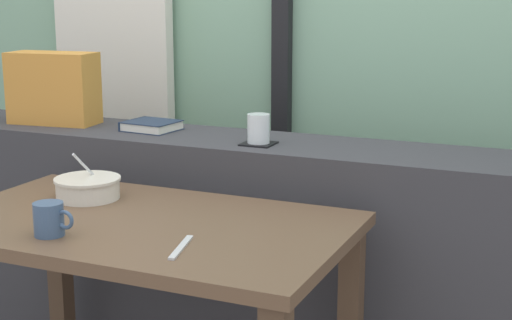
{
  "coord_description": "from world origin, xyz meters",
  "views": [
    {
      "loc": [
        1.02,
        -1.72,
        1.33
      ],
      "look_at": [
        0.09,
        0.4,
        0.81
      ],
      "focal_mm": 54.27,
      "sensor_mm": 36.0,
      "label": 1
    }
  ],
  "objects_px": {
    "soup_bowl": "(88,188)",
    "breakfast_table": "(143,262)",
    "fork_utensil": "(181,247)",
    "juice_glass": "(259,130)",
    "closed_book": "(151,126)",
    "ceramic_mug": "(50,219)",
    "throw_pillow": "(53,88)",
    "coaster_square": "(259,144)"
  },
  "relations": [
    {
      "from": "breakfast_table",
      "to": "fork_utensil",
      "type": "relative_size",
      "value": 6.52
    },
    {
      "from": "breakfast_table",
      "to": "fork_utensil",
      "type": "distance_m",
      "value": 0.29
    },
    {
      "from": "soup_bowl",
      "to": "closed_book",
      "type": "bearing_deg",
      "value": 98.11
    },
    {
      "from": "fork_utensil",
      "to": "throw_pillow",
      "type": "bearing_deg",
      "value": 128.2
    },
    {
      "from": "fork_utensil",
      "to": "soup_bowl",
      "type": "bearing_deg",
      "value": 135.41
    },
    {
      "from": "soup_bowl",
      "to": "fork_utensil",
      "type": "distance_m",
      "value": 0.55
    },
    {
      "from": "juice_glass",
      "to": "breakfast_table",
      "type": "bearing_deg",
      "value": -102.48
    },
    {
      "from": "throw_pillow",
      "to": "soup_bowl",
      "type": "bearing_deg",
      "value": -44.35
    },
    {
      "from": "throw_pillow",
      "to": "ceramic_mug",
      "type": "xyz_separation_m",
      "value": [
        0.59,
        -0.78,
        -0.21
      ]
    },
    {
      "from": "breakfast_table",
      "to": "coaster_square",
      "type": "distance_m",
      "value": 0.59
    },
    {
      "from": "throw_pillow",
      "to": "soup_bowl",
      "type": "relative_size",
      "value": 1.64
    },
    {
      "from": "coaster_square",
      "to": "closed_book",
      "type": "xyz_separation_m",
      "value": [
        -0.44,
        0.08,
        0.01
      ]
    },
    {
      "from": "closed_book",
      "to": "throw_pillow",
      "type": "relative_size",
      "value": 0.59
    },
    {
      "from": "soup_bowl",
      "to": "ceramic_mug",
      "type": "distance_m",
      "value": 0.35
    },
    {
      "from": "juice_glass",
      "to": "closed_book",
      "type": "xyz_separation_m",
      "value": [
        -0.44,
        0.08,
        -0.03
      ]
    },
    {
      "from": "breakfast_table",
      "to": "juice_glass",
      "type": "distance_m",
      "value": 0.61
    },
    {
      "from": "soup_bowl",
      "to": "breakfast_table",
      "type": "bearing_deg",
      "value": -25.67
    },
    {
      "from": "throw_pillow",
      "to": "coaster_square",
      "type": "bearing_deg",
      "value": -4.1
    },
    {
      "from": "closed_book",
      "to": "soup_bowl",
      "type": "xyz_separation_m",
      "value": [
        0.07,
        -0.47,
        -0.1
      ]
    },
    {
      "from": "throw_pillow",
      "to": "ceramic_mug",
      "type": "bearing_deg",
      "value": -53.17
    },
    {
      "from": "throw_pillow",
      "to": "fork_utensil",
      "type": "distance_m",
      "value": 1.22
    },
    {
      "from": "ceramic_mug",
      "to": "closed_book",
      "type": "bearing_deg",
      "value": 103.21
    },
    {
      "from": "closed_book",
      "to": "fork_utensil",
      "type": "distance_m",
      "value": 0.94
    },
    {
      "from": "closed_book",
      "to": "fork_utensil",
      "type": "bearing_deg",
      "value": -54.67
    },
    {
      "from": "coaster_square",
      "to": "throw_pillow",
      "type": "xyz_separation_m",
      "value": [
        -0.84,
        0.06,
        0.13
      ]
    },
    {
      "from": "juice_glass",
      "to": "soup_bowl",
      "type": "distance_m",
      "value": 0.56
    },
    {
      "from": "coaster_square",
      "to": "closed_book",
      "type": "relative_size",
      "value": 0.53
    },
    {
      "from": "breakfast_table",
      "to": "coaster_square",
      "type": "bearing_deg",
      "value": 77.52
    },
    {
      "from": "coaster_square",
      "to": "soup_bowl",
      "type": "relative_size",
      "value": 0.51
    },
    {
      "from": "breakfast_table",
      "to": "juice_glass",
      "type": "xyz_separation_m",
      "value": [
        0.12,
        0.52,
        0.29
      ]
    },
    {
      "from": "breakfast_table",
      "to": "soup_bowl",
      "type": "relative_size",
      "value": 5.69
    },
    {
      "from": "juice_glass",
      "to": "fork_utensil",
      "type": "bearing_deg",
      "value": -82.17
    },
    {
      "from": "ceramic_mug",
      "to": "fork_utensil",
      "type": "bearing_deg",
      "value": 7.29
    },
    {
      "from": "breakfast_table",
      "to": "throw_pillow",
      "type": "height_order",
      "value": "throw_pillow"
    },
    {
      "from": "juice_glass",
      "to": "throw_pillow",
      "type": "bearing_deg",
      "value": 175.9
    },
    {
      "from": "closed_book",
      "to": "soup_bowl",
      "type": "distance_m",
      "value": 0.49
    },
    {
      "from": "soup_bowl",
      "to": "fork_utensil",
      "type": "xyz_separation_m",
      "value": [
        0.47,
        -0.28,
        -0.03
      ]
    },
    {
      "from": "coaster_square",
      "to": "fork_utensil",
      "type": "distance_m",
      "value": 0.7
    },
    {
      "from": "closed_book",
      "to": "fork_utensil",
      "type": "xyz_separation_m",
      "value": [
        0.54,
        -0.76,
        -0.13
      ]
    },
    {
      "from": "breakfast_table",
      "to": "ceramic_mug",
      "type": "xyz_separation_m",
      "value": [
        -0.14,
        -0.2,
        0.16
      ]
    },
    {
      "from": "closed_book",
      "to": "juice_glass",
      "type": "bearing_deg",
      "value": -10.15
    },
    {
      "from": "closed_book",
      "to": "soup_bowl",
      "type": "height_order",
      "value": "closed_book"
    }
  ]
}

